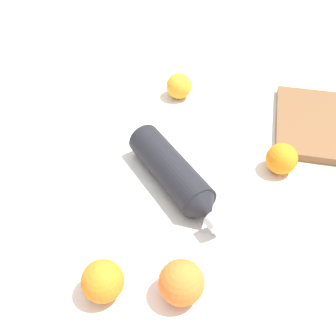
{
  "coord_description": "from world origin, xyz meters",
  "views": [
    {
      "loc": [
        -0.55,
        -0.23,
        0.57
      ],
      "look_at": [
        -0.03,
        0.0,
        0.03
      ],
      "focal_mm": 44.34,
      "sensor_mm": 36.0,
      "label": 1
    }
  ],
  "objects": [
    {
      "name": "orange_3",
      "position": [
        0.08,
        -0.18,
        0.03
      ],
      "size": [
        0.06,
        0.06,
        0.06
      ],
      "primitive_type": "sphere",
      "color": "orange",
      "rests_on": "ground_plane"
    },
    {
      "name": "cutting_board",
      "position": [
        0.26,
        -0.22,
        0.01
      ],
      "size": [
        0.28,
        0.22,
        0.02
      ],
      "primitive_type": "cube",
      "rotation": [
        0.0,
        0.0,
        0.23
      ],
      "color": "brown",
      "rests_on": "ground_plane"
    },
    {
      "name": "orange_2",
      "position": [
        0.24,
        0.1,
        0.03
      ],
      "size": [
        0.06,
        0.06,
        0.06
      ],
      "primitive_type": "sphere",
      "color": "orange",
      "rests_on": "ground_plane"
    },
    {
      "name": "orange_0",
      "position": [
        -0.25,
        -0.12,
        0.03
      ],
      "size": [
        0.07,
        0.07,
        0.07
      ],
      "primitive_type": "sphere",
      "color": "orange",
      "rests_on": "ground_plane"
    },
    {
      "name": "ground_plane",
      "position": [
        0.0,
        0.0,
        0.0
      ],
      "size": [
        2.4,
        2.4,
        0.0
      ],
      "primitive_type": "plane",
      "color": "silver"
    },
    {
      "name": "orange_1",
      "position": [
        -0.29,
        -0.01,
        0.03
      ],
      "size": [
        0.06,
        0.06,
        0.06
      ],
      "primitive_type": "sphere",
      "color": "orange",
      "rests_on": "ground_plane"
    },
    {
      "name": "water_bottle",
      "position": [
        -0.05,
        -0.01,
        0.03
      ],
      "size": [
        0.19,
        0.25,
        0.07
      ],
      "rotation": [
        0.0,
        0.0,
        4.11
      ],
      "color": "black",
      "rests_on": "ground_plane"
    }
  ]
}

